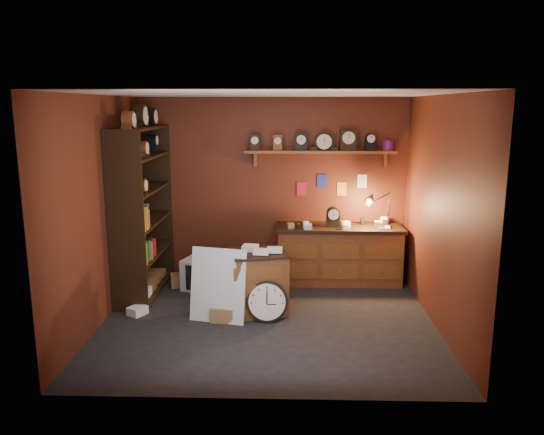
{
  "coord_description": "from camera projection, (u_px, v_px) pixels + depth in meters",
  "views": [
    {
      "loc": [
        0.22,
        -6.1,
        2.56
      ],
      "look_at": [
        0.04,
        0.35,
        1.21
      ],
      "focal_mm": 35.0,
      "sensor_mm": 36.0,
      "label": 1
    }
  ],
  "objects": [
    {
      "name": "floor",
      "position": [
        268.0,
        320.0,
        6.5
      ],
      "size": [
        4.0,
        4.0,
        0.0
      ],
      "primitive_type": "plane",
      "color": "black",
      "rests_on": "ground"
    },
    {
      "name": "room_shell",
      "position": [
        272.0,
        179.0,
        6.25
      ],
      "size": [
        4.02,
        3.62,
        2.71
      ],
      "color": "#5C2615",
      "rests_on": "ground"
    },
    {
      "name": "shelving_unit",
      "position": [
        140.0,
        204.0,
        7.25
      ],
      "size": [
        0.47,
        1.6,
        2.58
      ],
      "color": "black",
      "rests_on": "ground"
    },
    {
      "name": "workbench",
      "position": [
        339.0,
        251.0,
        7.82
      ],
      "size": [
        1.85,
        0.66,
        1.36
      ],
      "color": "brown",
      "rests_on": "ground"
    },
    {
      "name": "low_cabinet",
      "position": [
        259.0,
        280.0,
        6.67
      ],
      "size": [
        0.81,
        0.73,
        0.88
      ],
      "rotation": [
        0.0,
        0.0,
        0.24
      ],
      "color": "brown",
      "rests_on": "ground"
    },
    {
      "name": "big_round_clock",
      "position": [
        267.0,
        302.0,
        6.41
      ],
      "size": [
        0.51,
        0.17,
        0.51
      ],
      "color": "black",
      "rests_on": "ground"
    },
    {
      "name": "white_panel",
      "position": [
        219.0,
        320.0,
        6.49
      ],
      "size": [
        0.71,
        0.34,
        0.91
      ],
      "primitive_type": "cube",
      "rotation": [
        -0.17,
        0.0,
        -0.23
      ],
      "color": "silver",
      "rests_on": "ground"
    },
    {
      "name": "mini_fridge",
      "position": [
        200.0,
        274.0,
        7.57
      ],
      "size": [
        0.54,
        0.56,
        0.44
      ],
      "rotation": [
        0.0,
        0.0,
        -0.31
      ],
      "color": "silver",
      "rests_on": "ground"
    },
    {
      "name": "floor_box_a",
      "position": [
        223.0,
        313.0,
        6.47
      ],
      "size": [
        0.3,
        0.26,
        0.17
      ],
      "primitive_type": "cube",
      "rotation": [
        0.0,
        0.0,
        -0.08
      ],
      "color": "#9B6D43",
      "rests_on": "ground"
    },
    {
      "name": "floor_box_b",
      "position": [
        137.0,
        311.0,
        6.65
      ],
      "size": [
        0.26,
        0.28,
        0.11
      ],
      "primitive_type": "cube",
      "rotation": [
        0.0,
        0.0,
        -0.54
      ],
      "color": "white",
      "rests_on": "ground"
    },
    {
      "name": "floor_box_c",
      "position": [
        179.0,
        280.0,
        7.69
      ],
      "size": [
        0.29,
        0.27,
        0.19
      ],
      "primitive_type": "cube",
      "rotation": [
        0.0,
        0.0,
        0.27
      ],
      "color": "#9B6D43",
      "rests_on": "ground"
    }
  ]
}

